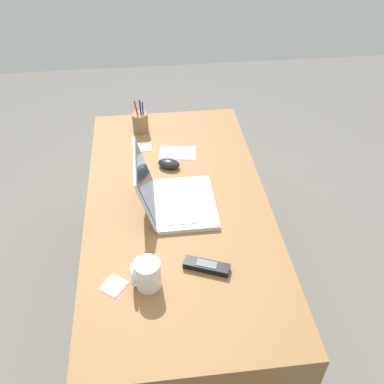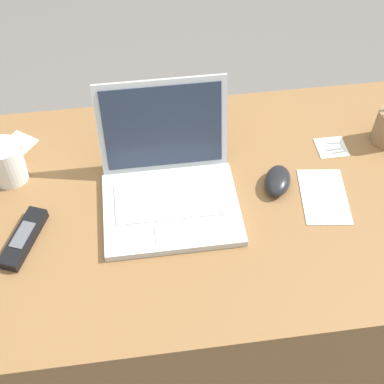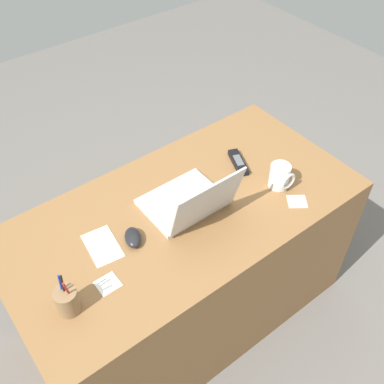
% 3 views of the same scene
% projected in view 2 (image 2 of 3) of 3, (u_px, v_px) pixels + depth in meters
% --- Properties ---
extents(ground_plane, '(6.00, 6.00, 0.00)m').
position_uv_depth(ground_plane, '(183.00, 336.00, 1.80)').
color(ground_plane, slate).
extents(desk, '(1.45, 0.73, 0.74)m').
position_uv_depth(desk, '(181.00, 281.00, 1.52)').
color(desk, olive).
rests_on(desk, ground).
extents(laptop, '(0.31, 0.31, 0.24)m').
position_uv_depth(laptop, '(169.00, 182.00, 1.21)').
color(laptop, silver).
rests_on(laptop, desk).
extents(computer_mouse, '(0.09, 0.11, 0.04)m').
position_uv_depth(computer_mouse, '(278.00, 181.00, 1.25)').
color(computer_mouse, black).
rests_on(computer_mouse, desk).
extents(coffee_mug_white, '(0.08, 0.10, 0.10)m').
position_uv_depth(coffee_mug_white, '(7.00, 161.00, 1.25)').
color(coffee_mug_white, white).
rests_on(coffee_mug_white, desk).
extents(cordless_phone, '(0.10, 0.16, 0.03)m').
position_uv_depth(cordless_phone, '(24.00, 238.00, 1.16)').
color(cordless_phone, black).
rests_on(cordless_phone, desk).
extents(paper_note_near_laptop, '(0.10, 0.10, 0.00)m').
position_uv_depth(paper_note_near_laptop, '(19.00, 144.00, 1.36)').
color(paper_note_near_laptop, white).
rests_on(paper_note_near_laptop, desk).
extents(paper_note_left, '(0.08, 0.07, 0.00)m').
position_uv_depth(paper_note_left, '(331.00, 147.00, 1.35)').
color(paper_note_left, white).
rests_on(paper_note_left, desk).
extents(paper_note_right, '(0.13, 0.18, 0.00)m').
position_uv_depth(paper_note_right, '(324.00, 196.00, 1.25)').
color(paper_note_right, white).
rests_on(paper_note_right, desk).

